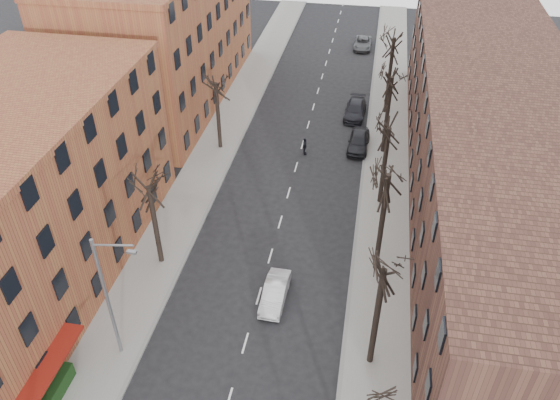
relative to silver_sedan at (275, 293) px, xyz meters
The scene contains 18 objects.
sidewalk_left 21.24m from the silver_sedan, 115.50° to the left, with size 4.00×90.00×0.15m, color gray.
sidewalk_right 20.36m from the silver_sedan, 70.30° to the left, with size 4.00×90.00×0.15m, color gray.
building_left_near 17.97m from the silver_sedan, behind, with size 12.00×26.00×12.00m, color brown.
building_left_far 33.57m from the silver_sedan, 121.32° to the left, with size 12.00×28.00×14.00m, color brown.
building_right 20.98m from the silver_sedan, 43.62° to the left, with size 12.00×50.00×10.00m, color #533226.
tree_right_b 7.54m from the silver_sedan, 30.70° to the right, with size 5.20×5.20×10.80m, color black, non-canonical shape.
tree_right_c 7.72m from the silver_sedan, 32.80° to the left, with size 5.20×5.20×11.60m, color black, non-canonical shape.
tree_right_d 13.79m from the silver_sedan, 62.02° to the left, with size 5.20×5.20×10.00m, color black, non-canonical shape.
tree_right_e 21.18m from the silver_sedan, 72.23° to the left, with size 5.20×5.20×10.80m, color black, non-canonical shape.
tree_right_f 28.90m from the silver_sedan, 77.08° to the left, with size 5.20×5.20×11.60m, color black, non-canonical shape.
tree_left_a 9.03m from the silver_sedan, 166.10° to the left, with size 5.20×5.20×9.50m, color black, non-canonical shape.
tree_left_b 20.17m from the silver_sedan, 115.69° to the left, with size 5.20×5.20×9.50m, color black, non-canonical shape.
streetlight 10.93m from the silver_sedan, 144.45° to the right, with size 2.45×0.22×9.03m.
silver_sedan is the anchor object (origin of this frame).
parked_car_near 20.82m from the silver_sedan, 78.47° to the left, with size 1.88×4.66×1.59m, color black.
parked_car_mid 27.06m from the silver_sedan, 82.81° to the left, with size 2.04×5.02×1.46m, color black.
parked_car_far 46.16m from the silver_sedan, 86.24° to the left, with size 2.20×4.77×1.32m, color #505257.
pedestrian_crossing 18.50m from the silver_sedan, 92.20° to the left, with size 0.99×0.41×1.70m, color black.
Camera 1 is at (5.98, -8.84, 27.15)m, focal length 35.00 mm.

